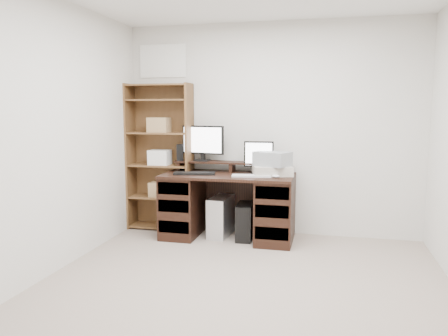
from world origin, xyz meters
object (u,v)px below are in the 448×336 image
(monitor_wide, at_px, (203,141))
(monitor_small, at_px, (259,156))
(desk, at_px, (228,205))
(tower_black, at_px, (245,221))
(bookshelf, at_px, (161,156))
(printer, at_px, (272,171))
(tower_silver, at_px, (221,216))

(monitor_wide, height_order, monitor_small, monitor_wide)
(desk, xyz_separation_m, monitor_wide, (-0.36, 0.21, 0.72))
(tower_black, relative_size, bookshelf, 0.23)
(monitor_wide, distance_m, bookshelf, 0.58)
(tower_black, bearing_deg, bookshelf, 165.35)
(desk, xyz_separation_m, bookshelf, (-0.91, 0.21, 0.53))
(monitor_wide, relative_size, printer, 1.25)
(monitor_small, distance_m, bookshelf, 1.24)
(tower_silver, bearing_deg, tower_black, -7.08)
(desk, relative_size, monitor_small, 4.01)
(tower_silver, bearing_deg, printer, 2.64)
(desk, relative_size, bookshelf, 0.83)
(monitor_small, height_order, tower_silver, monitor_small)
(printer, bearing_deg, desk, 168.39)
(printer, distance_m, tower_silver, 0.83)
(desk, bearing_deg, tower_silver, 149.19)
(monitor_small, height_order, printer, monitor_small)
(printer, relative_size, bookshelf, 0.24)
(tower_silver, xyz_separation_m, bookshelf, (-0.81, 0.15, 0.68))
(bookshelf, bearing_deg, desk, -13.14)
(bookshelf, bearing_deg, tower_silver, -10.60)
(monitor_small, relative_size, tower_silver, 0.80)
(desk, relative_size, tower_black, 3.55)
(desk, xyz_separation_m, printer, (0.50, 0.04, 0.41))
(printer, bearing_deg, monitor_wide, 152.55)
(desk, height_order, tower_black, desk)
(printer, relative_size, tower_silver, 0.92)
(desk, height_order, monitor_small, monitor_small)
(monitor_small, distance_m, tower_silver, 0.84)
(monitor_wide, relative_size, tower_black, 1.26)
(printer, distance_m, bookshelf, 1.43)
(monitor_wide, height_order, tower_black, monitor_wide)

